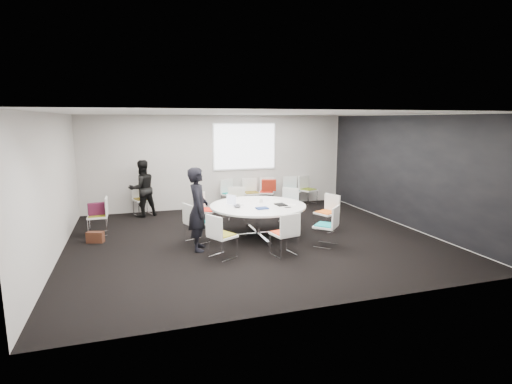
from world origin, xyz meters
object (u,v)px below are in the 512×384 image
object	(u,v)px
chair_ring_b	(288,211)
chair_ring_f	(222,244)
cup	(261,201)
brown_bag	(95,237)
chair_ring_a	(326,220)
chair_ring_e	(197,230)
chair_ring_d	(208,217)
chair_ring_g	(284,242)
chair_ring_c	(236,210)
chair_back_a	(231,200)
person_back	(142,188)
laptop	(239,206)
conference_table	(258,213)
chair_back_b	(251,199)
chair_back_c	(267,198)
person_main	(198,209)
chair_back_d	(291,196)
chair_back_e	(308,195)
chair_ring_h	(326,234)
chair_spare_left	(99,223)
chair_person_back	(143,205)
maroon_bag	(97,209)

from	to	relation	value
chair_ring_b	chair_ring_f	size ratio (longest dim) A/B	1.00
cup	brown_bag	bearing A→B (deg)	175.11
chair_ring_a	brown_bag	distance (m)	5.33
chair_ring_e	chair_ring_d	bearing A→B (deg)	136.70
chair_ring_g	brown_bag	distance (m)	4.19
chair_ring_c	chair_back_a	size ratio (longest dim) A/B	1.00
person_back	chair_ring_b	bearing A→B (deg)	133.09
laptop	conference_table	bearing A→B (deg)	-77.05
chair_back_b	brown_bag	bearing A→B (deg)	30.05
chair_back_a	chair_back_c	world-z (taller)	same
chair_ring_c	laptop	size ratio (longest dim) A/B	2.55
chair_ring_a	chair_ring_c	bearing A→B (deg)	25.82
chair_ring_a	conference_table	bearing A→B (deg)	63.54
conference_table	person_back	size ratio (longest dim) A/B	1.40
chair_ring_f	brown_bag	bearing A→B (deg)	-155.42
person_main	brown_bag	distance (m)	2.51
chair_back_b	chair_back_d	bearing A→B (deg)	-178.83
laptop	chair_back_b	bearing A→B (deg)	-11.48
cup	chair_ring_e	bearing A→B (deg)	-167.91
person_back	cup	distance (m)	3.64
chair_ring_d	chair_back_c	xyz separation A→B (m)	(2.22, 1.96, 0.00)
chair_ring_d	chair_back_e	world-z (taller)	same
chair_ring_b	person_back	bearing A→B (deg)	16.92
chair_ring_h	chair_spare_left	world-z (taller)	same
chair_back_d	chair_ring_b	bearing A→B (deg)	68.47
chair_back_b	person_back	bearing A→B (deg)	4.47
chair_ring_b	chair_back_a	bearing A→B (deg)	-18.50
chair_ring_b	chair_back_d	xyz separation A→B (m)	(0.91, 1.96, 0.00)
chair_ring_e	chair_person_back	world-z (taller)	same
chair_spare_left	brown_bag	world-z (taller)	chair_spare_left
chair_ring_f	laptop	size ratio (longest dim) A/B	2.55
chair_back_d	chair_person_back	distance (m)	4.55
chair_ring_f	chair_ring_b	bearing A→B (deg)	105.53
chair_back_a	person_back	world-z (taller)	person_back
conference_table	cup	bearing A→B (deg)	56.80
chair_ring_f	brown_bag	world-z (taller)	chair_ring_f
chair_ring_a	chair_spare_left	bearing A→B (deg)	53.52
chair_spare_left	brown_bag	distance (m)	0.65
conference_table	chair_back_e	bearing A→B (deg)	48.23
chair_ring_b	chair_ring_g	size ratio (longest dim) A/B	1.00
chair_ring_b	chair_ring_e	distance (m)	2.81
chair_ring_d	laptop	world-z (taller)	chair_ring_d
chair_ring_a	person_back	bearing A→B (deg)	33.18
chair_back_a	chair_back_e	size ratio (longest dim) A/B	1.00
chair_ring_h	chair_person_back	distance (m)	5.48
chair_ring_d	chair_ring_a	bearing A→B (deg)	105.88
chair_ring_g	chair_back_e	distance (m)	5.09
chair_ring_d	chair_ring_h	world-z (taller)	same
chair_back_c	brown_bag	xyz separation A→B (m)	(-4.80, -2.39, -0.16)
maroon_bag	chair_ring_f	bearing A→B (deg)	-45.26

